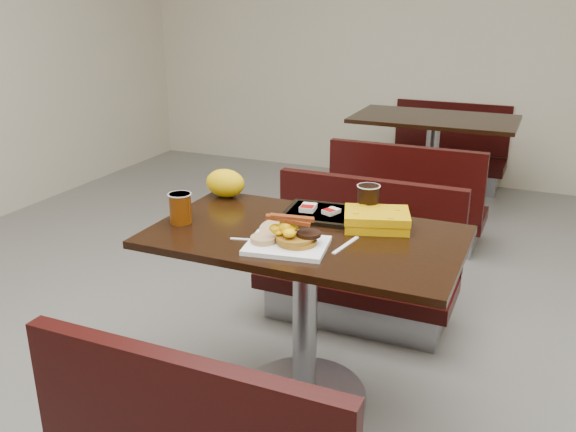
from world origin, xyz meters
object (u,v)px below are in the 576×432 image
at_px(hashbrown_sleeve_right, 331,211).
at_px(coffee_cup_far, 368,200).
at_px(bench_far_n, 447,148).
at_px(hashbrown_sleeve_left, 308,208).
at_px(table_near, 305,319).
at_px(platter, 287,246).
at_px(bench_far_s, 410,192).
at_px(paper_bag, 225,183).
at_px(clamshell, 377,220).
at_px(coffee_cup_near, 180,208).
at_px(fork, 242,239).
at_px(bench_near_s, 221,426).
at_px(table_far, 431,165).
at_px(knife, 346,245).
at_px(bench_near_n, 357,258).
at_px(tray, 329,214).
at_px(pancake_stack, 297,239).

height_order(hashbrown_sleeve_right, coffee_cup_far, coffee_cup_far).
xyz_separation_m(bench_far_n, hashbrown_sleeve_left, (-0.07, -3.09, 0.42)).
distance_m(table_near, platter, 0.42).
xyz_separation_m(bench_far_s, paper_bag, (-0.51, -1.62, 0.45)).
xyz_separation_m(bench_far_s, clamshell, (0.23, -1.73, 0.42)).
bearing_deg(coffee_cup_far, coffee_cup_near, -152.39).
height_order(table_near, fork, fork).
relative_size(bench_near_s, table_far, 0.83).
xyz_separation_m(table_near, knife, (0.18, -0.06, 0.38)).
distance_m(hashbrown_sleeve_left, paper_bag, 0.44).
height_order(knife, hashbrown_sleeve_right, hashbrown_sleeve_right).
height_order(table_near, coffee_cup_near, coffee_cup_near).
relative_size(table_far, hashbrown_sleeve_right, 17.80).
xyz_separation_m(bench_near_n, coffee_cup_near, (-0.51, -0.79, 0.45)).
bearing_deg(coffee_cup_near, hashbrown_sleeve_right, 29.24).
bearing_deg(table_far, bench_near_n, -90.00).
height_order(tray, coffee_cup_far, coffee_cup_far).
xyz_separation_m(bench_near_s, knife, (0.18, 0.64, 0.39)).
bearing_deg(bench_near_s, platter, 91.01).
relative_size(fork, coffee_cup_far, 0.99).
relative_size(bench_far_n, fork, 8.23).
bearing_deg(hashbrown_sleeve_right, fork, -99.25).
height_order(clamshell, paper_bag, paper_bag).
bearing_deg(hashbrown_sleeve_right, knife, -37.58).
bearing_deg(bench_far_n, coffee_cup_far, -86.83).
xyz_separation_m(coffee_cup_far, clamshell, (0.07, -0.10, -0.04)).
height_order(pancake_stack, coffee_cup_near, coffee_cup_near).
distance_m(table_far, tray, 2.41).
relative_size(knife, coffee_cup_far, 1.52).
xyz_separation_m(bench_far_n, paper_bag, (-0.51, -3.02, 0.45)).
xyz_separation_m(pancake_stack, coffee_cup_near, (-0.53, 0.06, 0.03)).
bearing_deg(table_near, pancake_stack, -80.68).
distance_m(coffee_cup_near, hashbrown_sleeve_right, 0.62).
bearing_deg(table_near, bench_near_s, -90.00).
height_order(bench_near_s, table_far, table_far).
distance_m(table_far, coffee_cup_near, 2.77).
distance_m(platter, paper_bag, 0.67).
distance_m(table_far, pancake_stack, 2.78).
height_order(table_near, coffee_cup_far, coffee_cup_far).
distance_m(knife, tray, 0.32).
height_order(bench_far_s, hashbrown_sleeve_right, hashbrown_sleeve_right).
bearing_deg(pancake_stack, bench_far_s, 90.67).
xyz_separation_m(bench_near_n, tray, (0.02, -0.48, 0.40)).
relative_size(tray, paper_bag, 2.03).
distance_m(table_far, coffee_cup_far, 2.39).
xyz_separation_m(table_near, coffee_cup_far, (0.17, 0.26, 0.45)).
height_order(table_near, bench_far_n, table_near).
xyz_separation_m(coffee_cup_near, clamshell, (0.74, 0.26, -0.03)).
distance_m(bench_near_s, paper_bag, 1.20).
distance_m(table_far, clamshell, 2.48).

